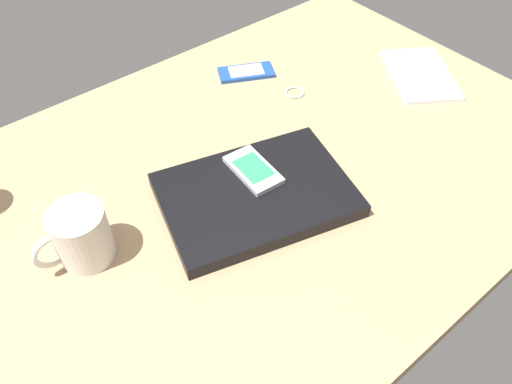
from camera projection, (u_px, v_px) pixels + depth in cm
name	position (u px, v px, depth cm)	size (l,w,h in cm)	color
desk_surface	(254.00, 178.00, 89.84)	(120.00, 80.00, 3.00)	tan
laptop_closed	(256.00, 195.00, 83.22)	(30.51, 21.23, 2.59)	black
cell_phone_on_laptop	(253.00, 170.00, 84.71)	(6.42, 10.83, 1.06)	silver
cell_phone_on_desk	(246.00, 72.00, 108.85)	(12.89, 10.11, 0.96)	#1E479E
notepad	(419.00, 74.00, 108.58)	(12.33, 19.30, 0.80)	white
key_ring	(295.00, 93.00, 104.31)	(3.90, 3.90, 0.36)	silver
coffee_mug	(81.00, 236.00, 73.19)	(11.63, 8.21, 9.21)	silver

